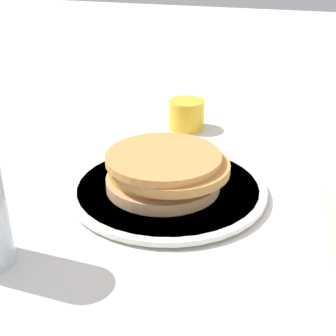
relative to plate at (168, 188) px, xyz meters
name	(u,v)px	position (x,y,z in m)	size (l,w,h in m)	color
ground_plane	(151,192)	(0.01, -0.02, -0.01)	(4.00, 4.00, 0.00)	silver
plate	(168,188)	(0.00, 0.00, 0.00)	(0.28, 0.28, 0.01)	silver
pancake_stack	(166,170)	(0.00, 0.00, 0.03)	(0.18, 0.18, 0.05)	tan
juice_glass	(187,114)	(-0.26, -0.05, 0.02)	(0.07, 0.07, 0.06)	yellow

